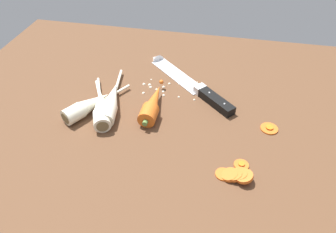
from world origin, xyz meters
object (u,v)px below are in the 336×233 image
object	(u,v)px
chefs_knife	(186,81)
parsnip_back	(102,106)
parsnip_front	(101,108)
parsnip_mid_left	(111,102)
carrot_slice_stray_near	(269,128)
carrot_slice_stack	(234,175)
parsnip_mid_right	(88,106)
carrot_slice_stray_mid	(241,164)
whole_carrot	(153,104)

from	to	relation	value
chefs_knife	parsnip_back	xyz separation A→B (cm)	(-18.19, -16.96, 1.33)
parsnip_front	parsnip_mid_left	xyz separation A→B (cm)	(1.66, 2.84, -0.00)
carrot_slice_stray_near	carrot_slice_stack	bearing A→B (deg)	-114.93
parsnip_mid_right	carrot_slice_stray_mid	bearing A→B (deg)	-14.85
parsnip_front	parsnip_mid_left	size ratio (longest dim) A/B	0.87
parsnip_front	carrot_slice_stray_near	size ratio (longest dim) A/B	5.01
whole_carrot	carrot_slice_stray_near	world-z (taller)	whole_carrot
chefs_knife	carrot_slice_stray_mid	size ratio (longest dim) A/B	8.95
parsnip_mid_left	chefs_knife	bearing A→B (deg)	41.67
parsnip_front	parsnip_mid_left	world-z (taller)	same
whole_carrot	parsnip_front	distance (cm)	12.60
parsnip_mid_right	carrot_slice_stray_near	world-z (taller)	parsnip_mid_right
parsnip_mid_right	carrot_slice_stray_near	bearing A→B (deg)	3.33
parsnip_front	parsnip_mid_right	xyz separation A→B (cm)	(-3.39, 0.12, 0.00)
whole_carrot	carrot_slice_stray_mid	bearing A→B (deg)	-31.70
parsnip_back	carrot_slice_stray_mid	xyz separation A→B (cm)	(34.03, -10.47, -1.62)
chefs_knife	parsnip_mid_left	size ratio (longest dim) A/B	1.20
parsnip_front	carrot_slice_stack	distance (cm)	35.36
chefs_knife	parsnip_front	distance (cm)	25.39
parsnip_mid_left	carrot_slice_stray_mid	distance (cm)	34.86
carrot_slice_stray_mid	carrot_slice_stray_near	bearing A→B (deg)	64.07
parsnip_mid_right	carrot_slice_stack	xyz separation A→B (cm)	(36.16, -13.36, -1.12)
parsnip_mid_left	carrot_slice_stray_mid	size ratio (longest dim) A/B	7.47
whole_carrot	parsnip_back	bearing A→B (deg)	-165.11
parsnip_mid_right	carrot_slice_stray_near	size ratio (longest dim) A/B	4.51
parsnip_mid_left	carrot_slice_stray_near	world-z (taller)	parsnip_mid_left
parsnip_back	carrot_slice_stray_near	size ratio (longest dim) A/B	4.31
chefs_knife	parsnip_back	world-z (taller)	parsnip_back
chefs_knife	parsnip_back	distance (cm)	24.90
parsnip_front	parsnip_back	world-z (taller)	same
chefs_knife	carrot_slice_stray_mid	distance (cm)	31.68
parsnip_mid_right	parsnip_back	world-z (taller)	same
carrot_slice_stack	carrot_slice_stray_mid	bearing A→B (deg)	68.86
parsnip_mid_right	carrot_slice_stray_near	distance (cm)	43.66
carrot_slice_stack	carrot_slice_stray_near	bearing A→B (deg)	65.07
parsnip_front	carrot_slice_stray_mid	size ratio (longest dim) A/B	6.52
parsnip_back	carrot_slice_stack	bearing A→B (deg)	-23.01
parsnip_front	chefs_knife	bearing A→B (deg)	43.97
carrot_slice_stack	carrot_slice_stray_mid	xyz separation A→B (cm)	(1.32, 3.42, -0.50)
parsnip_mid_left	parsnip_mid_right	bearing A→B (deg)	-151.72
parsnip_back	chefs_knife	bearing A→B (deg)	43.00
whole_carrot	parsnip_front	size ratio (longest dim) A/B	0.89
carrot_slice_stray_mid	parsnip_mid_left	bearing A→B (deg)	158.68
parsnip_front	carrot_slice_stray_mid	bearing A→B (deg)	-16.07
chefs_knife	parsnip_front	size ratio (longest dim) A/B	1.37
carrot_slice_stack	carrot_slice_stray_mid	size ratio (longest dim) A/B	2.40
parsnip_mid_right	carrot_slice_stray_mid	world-z (taller)	parsnip_mid_right
chefs_knife	carrot_slice_stray_mid	xyz separation A→B (cm)	(15.85, -27.43, -0.29)
carrot_slice_stack	carrot_slice_stray_near	xyz separation A→B (cm)	(7.39, 15.89, -0.50)
carrot_slice_stray_near	carrot_slice_stray_mid	size ratio (longest dim) A/B	1.30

